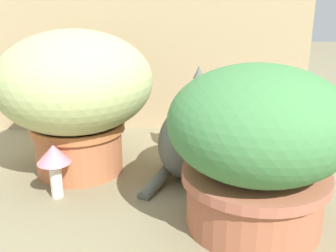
# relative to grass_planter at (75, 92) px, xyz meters

# --- Properties ---
(ground_plane) EXTENTS (6.00, 6.00, 0.00)m
(ground_plane) POSITION_rel_grass_planter_xyz_m (0.18, -0.15, -0.25)
(ground_plane) COLOR #7D7556
(cardboard_backdrop) EXTENTS (1.22, 0.03, 0.73)m
(cardboard_backdrop) POSITION_rel_grass_planter_xyz_m (0.22, 0.40, 0.12)
(cardboard_backdrop) COLOR tan
(cardboard_backdrop) RESTS_ON ground
(grass_planter) EXTENTS (0.45, 0.45, 0.42)m
(grass_planter) POSITION_rel_grass_planter_xyz_m (0.00, 0.00, 0.00)
(grass_planter) COLOR #B86942
(grass_planter) RESTS_ON ground
(leafy_planter) EXTENTS (0.41, 0.41, 0.38)m
(leafy_planter) POSITION_rel_grass_planter_xyz_m (0.45, -0.32, -0.04)
(leafy_planter) COLOR #AB5F42
(leafy_planter) RESTS_ON ground
(cat) EXTENTS (0.30, 0.34, 0.32)m
(cat) POSITION_rel_grass_planter_xyz_m (0.34, -0.03, -0.12)
(cat) COLOR #595D55
(cat) RESTS_ON ground
(mushroom_ornament_pink) EXTENTS (0.09, 0.09, 0.15)m
(mushroom_ornament_pink) POSITION_rel_grass_planter_xyz_m (-0.04, -0.17, -0.14)
(mushroom_ornament_pink) COLOR silver
(mushroom_ornament_pink) RESTS_ON ground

